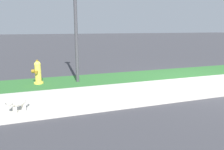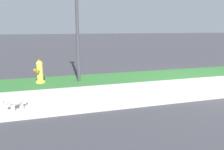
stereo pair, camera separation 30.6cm
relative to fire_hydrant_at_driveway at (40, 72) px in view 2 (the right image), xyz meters
The scene contains 5 objects.
ground_plane 5.69m from the fire_hydrant_at_driveway, 19.89° to the right, with size 120.00×120.00×0.00m, color #38383D.
sidewalk_pavement 5.69m from the fire_hydrant_at_driveway, 19.89° to the right, with size 18.00×2.04×0.01m, color #BCB7AD.
grass_verge 5.35m from the fire_hydrant_at_driveway, ahead, with size 18.00×1.76×0.01m, color #2D662D.
fire_hydrant_at_driveway is the anchor object (origin of this frame).
small_white_dog 2.57m from the fire_hydrant_at_driveway, 100.62° to the right, with size 0.43×0.31×0.40m.
Camera 2 is at (-5.03, -5.64, 1.84)m, focal length 35.00 mm.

